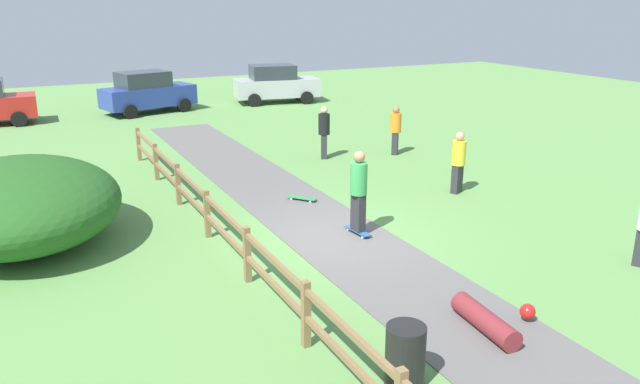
{
  "coord_description": "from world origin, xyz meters",
  "views": [
    {
      "loc": [
        -6.2,
        -11.5,
        5.16
      ],
      "look_at": [
        -0.25,
        0.33,
        1.0
      ],
      "focal_mm": 34.76,
      "sensor_mm": 36.0,
      "label": 1
    }
  ],
  "objects_px": {
    "bystander_orange": "(396,128)",
    "skateboard_loose": "(302,198)",
    "parked_car_blue": "(147,92)",
    "skater_riding": "(359,188)",
    "bystander_yellow": "(458,160)",
    "bush_large": "(20,203)",
    "skater_fallen": "(489,320)",
    "bystander_black": "(324,130)",
    "trash_bin": "(405,356)",
    "parked_car_silver": "(276,84)"
  },
  "relations": [
    {
      "from": "bystander_orange",
      "to": "parked_car_silver",
      "type": "relative_size",
      "value": 0.38
    },
    {
      "from": "skater_riding",
      "to": "parked_car_silver",
      "type": "height_order",
      "value": "skater_riding"
    },
    {
      "from": "skater_fallen",
      "to": "skateboard_loose",
      "type": "bearing_deg",
      "value": 88.82
    },
    {
      "from": "skater_riding",
      "to": "parked_car_blue",
      "type": "xyz_separation_m",
      "value": [
        -0.92,
        18.04,
        -0.15
      ]
    },
    {
      "from": "bystander_yellow",
      "to": "bystander_orange",
      "type": "height_order",
      "value": "bystander_yellow"
    },
    {
      "from": "skater_fallen",
      "to": "bystander_black",
      "type": "distance_m",
      "value": 11.64
    },
    {
      "from": "trash_bin",
      "to": "skater_riding",
      "type": "xyz_separation_m",
      "value": [
        2.29,
        5.25,
        0.66
      ]
    },
    {
      "from": "bush_large",
      "to": "skater_riding",
      "type": "distance_m",
      "value": 7.39
    },
    {
      "from": "skater_riding",
      "to": "parked_car_blue",
      "type": "bearing_deg",
      "value": 92.92
    },
    {
      "from": "skateboard_loose",
      "to": "bystander_black",
      "type": "height_order",
      "value": "bystander_black"
    },
    {
      "from": "skater_fallen",
      "to": "skateboard_loose",
      "type": "xyz_separation_m",
      "value": [
        0.15,
        7.44,
        -0.11
      ]
    },
    {
      "from": "bystander_black",
      "to": "bystander_orange",
      "type": "relative_size",
      "value": 1.06
    },
    {
      "from": "parked_car_silver",
      "to": "bush_large",
      "type": "bearing_deg",
      "value": -129.22
    },
    {
      "from": "skater_riding",
      "to": "parked_car_silver",
      "type": "distance_m",
      "value": 18.91
    },
    {
      "from": "bush_large",
      "to": "skateboard_loose",
      "type": "height_order",
      "value": "bush_large"
    },
    {
      "from": "bystander_yellow",
      "to": "parked_car_silver",
      "type": "xyz_separation_m",
      "value": [
        1.55,
        16.54,
        0.01
      ]
    },
    {
      "from": "skater_riding",
      "to": "bystander_yellow",
      "type": "bearing_deg",
      "value": 20.78
    },
    {
      "from": "skater_riding",
      "to": "bystander_black",
      "type": "relative_size",
      "value": 1.1
    },
    {
      "from": "skater_fallen",
      "to": "bystander_yellow",
      "type": "relative_size",
      "value": 0.85
    },
    {
      "from": "skateboard_loose",
      "to": "bystander_orange",
      "type": "bearing_deg",
      "value": 32.73
    },
    {
      "from": "bystander_black",
      "to": "bystander_yellow",
      "type": "bearing_deg",
      "value": -73.45
    },
    {
      "from": "skateboard_loose",
      "to": "parked_car_blue",
      "type": "distance_m",
      "value": 15.3
    },
    {
      "from": "trash_bin",
      "to": "skateboard_loose",
      "type": "distance_m",
      "value": 8.34
    },
    {
      "from": "trash_bin",
      "to": "skateboard_loose",
      "type": "xyz_separation_m",
      "value": [
        2.19,
        8.04,
        -0.36
      ]
    },
    {
      "from": "trash_bin",
      "to": "parked_car_blue",
      "type": "height_order",
      "value": "parked_car_blue"
    },
    {
      "from": "bystander_black",
      "to": "bystander_orange",
      "type": "xyz_separation_m",
      "value": [
        2.44,
        -0.59,
        -0.06
      ]
    },
    {
      "from": "trash_bin",
      "to": "bystander_yellow",
      "type": "distance_m",
      "value": 9.28
    },
    {
      "from": "skateboard_loose",
      "to": "parked_car_blue",
      "type": "relative_size",
      "value": 0.17
    },
    {
      "from": "skater_riding",
      "to": "bystander_yellow",
      "type": "distance_m",
      "value": 4.31
    },
    {
      "from": "skater_riding",
      "to": "bystander_orange",
      "type": "height_order",
      "value": "skater_riding"
    },
    {
      "from": "parked_car_blue",
      "to": "bystander_black",
      "type": "bearing_deg",
      "value": -73.25
    },
    {
      "from": "skateboard_loose",
      "to": "parked_car_silver",
      "type": "distance_m",
      "value": 16.32
    },
    {
      "from": "bystander_orange",
      "to": "parked_car_blue",
      "type": "relative_size",
      "value": 0.37
    },
    {
      "from": "skateboard_loose",
      "to": "bystander_yellow",
      "type": "distance_m",
      "value": 4.4
    },
    {
      "from": "bush_large",
      "to": "parked_car_blue",
      "type": "distance_m",
      "value": 16.24
    },
    {
      "from": "skater_fallen",
      "to": "parked_car_silver",
      "type": "distance_m",
      "value": 23.47
    },
    {
      "from": "bystander_black",
      "to": "bystander_orange",
      "type": "height_order",
      "value": "bystander_black"
    },
    {
      "from": "skater_fallen",
      "to": "parked_car_blue",
      "type": "bearing_deg",
      "value": 91.69
    },
    {
      "from": "trash_bin",
      "to": "bystander_yellow",
      "type": "relative_size",
      "value": 0.52
    },
    {
      "from": "skater_fallen",
      "to": "parked_car_blue",
      "type": "relative_size",
      "value": 0.33
    },
    {
      "from": "skateboard_loose",
      "to": "bush_large",
      "type": "bearing_deg",
      "value": 178.99
    },
    {
      "from": "bystander_orange",
      "to": "skateboard_loose",
      "type": "bearing_deg",
      "value": -147.27
    },
    {
      "from": "skater_fallen",
      "to": "parked_car_blue",
      "type": "height_order",
      "value": "parked_car_blue"
    },
    {
      "from": "skateboard_loose",
      "to": "bystander_orange",
      "type": "height_order",
      "value": "bystander_orange"
    },
    {
      "from": "skater_fallen",
      "to": "bystander_orange",
      "type": "relative_size",
      "value": 0.88
    },
    {
      "from": "skater_riding",
      "to": "parked_car_blue",
      "type": "distance_m",
      "value": 18.07
    },
    {
      "from": "bystander_yellow",
      "to": "parked_car_blue",
      "type": "relative_size",
      "value": 0.38
    },
    {
      "from": "bystander_yellow",
      "to": "parked_car_silver",
      "type": "height_order",
      "value": "parked_car_silver"
    },
    {
      "from": "bystander_black",
      "to": "parked_car_silver",
      "type": "xyz_separation_m",
      "value": [
        3.06,
        11.44,
        -0.01
      ]
    },
    {
      "from": "trash_bin",
      "to": "skater_riding",
      "type": "relative_size",
      "value": 0.46
    }
  ]
}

